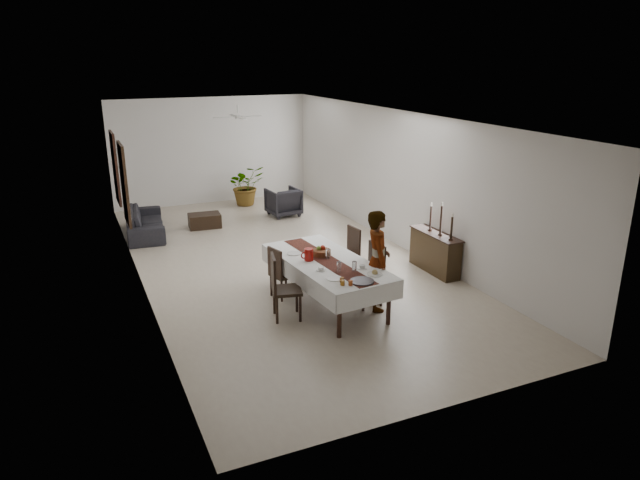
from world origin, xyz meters
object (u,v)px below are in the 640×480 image
Objects in this scene: red_pitcher at (309,254)px; sofa at (145,222)px; sideboard_body at (435,253)px; dining_table_top at (327,262)px; woman at (378,261)px.

red_pitcher is 6.04m from sofa.
sofa is at bearing 135.31° from sideboard_body.
sideboard_body is at bearing 6.32° from dining_table_top.
red_pitcher is 0.12× the size of woman.
dining_table_top is at bearing -168.57° from sideboard_body.
woman is 0.82× the size of sofa.
woman is at bearing -151.27° from sideboard_body.
dining_table_top is at bearing -25.85° from red_pitcher.
sofa is (-5.23, 5.18, -0.08)m from sideboard_body.
woman is at bearing -41.94° from dining_table_top.
sideboard_body is at bearing -128.61° from sofa.
dining_table_top is 0.93m from woman.
sideboard_body is (2.78, 0.56, -0.40)m from dining_table_top.
red_pitcher is at bearing -172.20° from sideboard_body.
sofa is at bearing 108.04° from dining_table_top.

